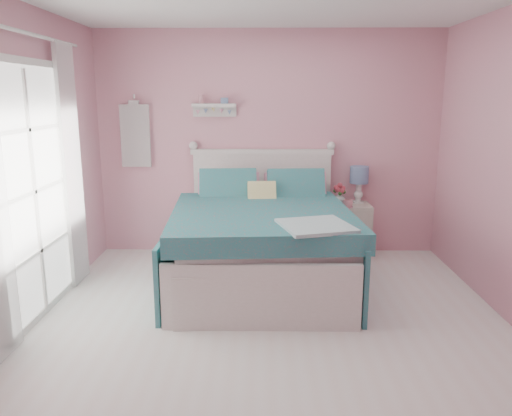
{
  "coord_description": "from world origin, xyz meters",
  "views": [
    {
      "loc": [
        -0.06,
        -3.63,
        1.86
      ],
      "look_at": [
        -0.13,
        1.2,
        0.77
      ],
      "focal_mm": 35.0,
      "sensor_mm": 36.0,
      "label": 1
    }
  ],
  "objects_px": {
    "table_lamp": "(359,178)",
    "teacup": "(348,204)",
    "vase": "(339,198)",
    "bed": "(262,243)",
    "nightstand": "(350,230)"
  },
  "relations": [
    {
      "from": "table_lamp",
      "to": "teacup",
      "type": "bearing_deg",
      "value": -123.38
    },
    {
      "from": "vase",
      "to": "bed",
      "type": "bearing_deg",
      "value": -136.54
    },
    {
      "from": "teacup",
      "to": "nightstand",
      "type": "bearing_deg",
      "value": 66.91
    },
    {
      "from": "bed",
      "to": "nightstand",
      "type": "relative_size",
      "value": 3.5
    },
    {
      "from": "bed",
      "to": "vase",
      "type": "distance_m",
      "value": 1.27
    },
    {
      "from": "bed",
      "to": "table_lamp",
      "type": "relative_size",
      "value": 5.13
    },
    {
      "from": "nightstand",
      "to": "table_lamp",
      "type": "relative_size",
      "value": 1.47
    },
    {
      "from": "bed",
      "to": "teacup",
      "type": "relative_size",
      "value": 19.93
    },
    {
      "from": "table_lamp",
      "to": "vase",
      "type": "height_order",
      "value": "table_lamp"
    },
    {
      "from": "vase",
      "to": "nightstand",
      "type": "bearing_deg",
      "value": -2.72
    },
    {
      "from": "table_lamp",
      "to": "vase",
      "type": "distance_m",
      "value": 0.33
    },
    {
      "from": "teacup",
      "to": "table_lamp",
      "type": "bearing_deg",
      "value": 56.62
    },
    {
      "from": "table_lamp",
      "to": "vase",
      "type": "relative_size",
      "value": 2.94
    },
    {
      "from": "nightstand",
      "to": "table_lamp",
      "type": "distance_m",
      "value": 0.63
    },
    {
      "from": "vase",
      "to": "teacup",
      "type": "distance_m",
      "value": 0.19
    }
  ]
}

